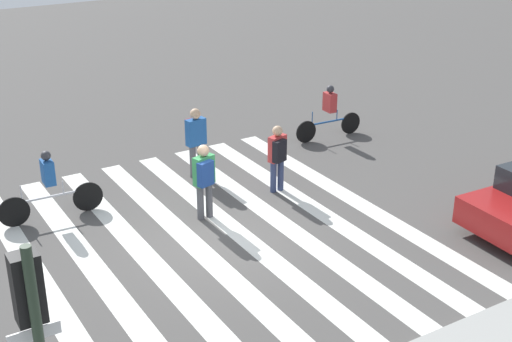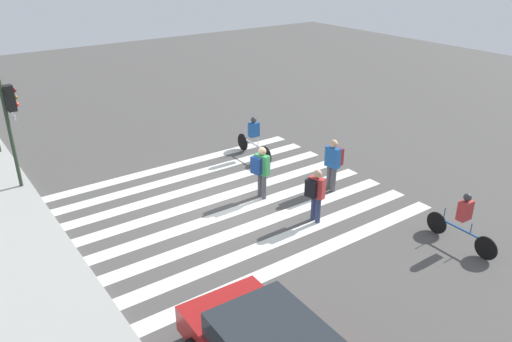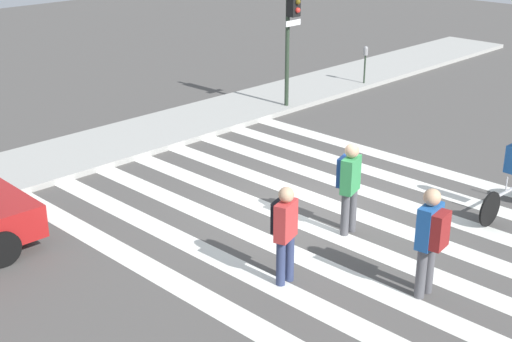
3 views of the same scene
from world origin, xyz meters
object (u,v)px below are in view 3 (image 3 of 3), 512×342
at_px(parking_meter, 365,57).
at_px(pedestrian_child_with_backpack, 284,227).
at_px(pedestrian_adult_blue_shirt, 349,181).
at_px(traffic_light, 291,20).
at_px(pedestrian_adult_tall_backpack, 431,235).

height_order(parking_meter, pedestrian_child_with_backpack, pedestrian_child_with_backpack).
relative_size(parking_meter, pedestrian_adult_blue_shirt, 0.77).
distance_m(traffic_light, pedestrian_child_with_backpack, 10.04).
relative_size(traffic_light, pedestrian_adult_blue_shirt, 2.14).
bearing_deg(pedestrian_child_with_backpack, pedestrian_adult_blue_shirt, 173.62).
distance_m(traffic_light, parking_meter, 4.10).
bearing_deg(traffic_light, pedestrian_child_with_backpack, -138.56).
xyz_separation_m(traffic_light, pedestrian_adult_tall_backpack, (-6.17, -8.47, -1.59)).
height_order(traffic_light, pedestrian_adult_tall_backpack, traffic_light).
height_order(parking_meter, pedestrian_adult_blue_shirt, pedestrian_adult_blue_shirt).
xyz_separation_m(pedestrian_child_with_backpack, pedestrian_adult_blue_shirt, (2.19, 0.40, 0.05)).
bearing_deg(pedestrian_adult_tall_backpack, parking_meter, 33.34).
bearing_deg(pedestrian_child_with_backpack, parking_meter, -165.85).
bearing_deg(pedestrian_adult_blue_shirt, pedestrian_adult_tall_backpack, 51.55).
bearing_deg(pedestrian_adult_blue_shirt, traffic_light, -146.57).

